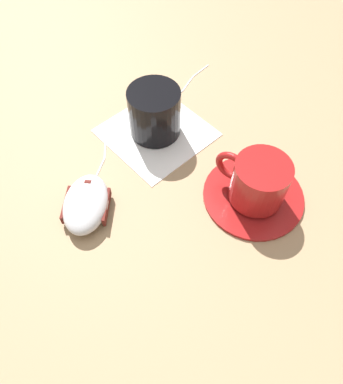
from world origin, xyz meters
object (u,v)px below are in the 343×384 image
(saucer, at_px, (253,195))
(computer_mouse, at_px, (86,204))
(coffee_cup, at_px, (258,181))
(drinking_glass, at_px, (155,113))

(saucer, xyz_separation_m, computer_mouse, (-0.22, 0.10, 0.01))
(saucer, height_order, computer_mouse, computer_mouse)
(coffee_cup, height_order, drinking_glass, drinking_glass)
(computer_mouse, bearing_deg, saucer, -23.48)
(coffee_cup, bearing_deg, computer_mouse, 156.01)
(computer_mouse, bearing_deg, drinking_glass, 29.71)
(saucer, bearing_deg, computer_mouse, 156.52)
(drinking_glass, bearing_deg, coffee_cup, -71.28)
(drinking_glass, bearing_deg, computer_mouse, -150.29)
(saucer, xyz_separation_m, coffee_cup, (-0.00, -0.00, 0.04))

